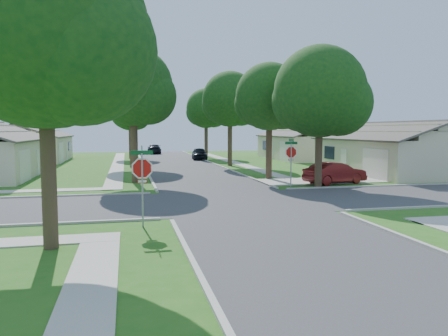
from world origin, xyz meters
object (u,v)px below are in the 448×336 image
object	(u,v)px
tree_e_mid	(231,102)
tree_sw_corner	(46,35)
house_ne_far	(305,146)
tree_ne_corner	(321,96)
house_nw_far	(28,148)
tree_e_far	(206,110)
house_ne_near	(393,155)
car_driveway	(335,173)
tree_e_near	(270,100)
stop_sign_sw	(142,172)
car_curb_east	(199,154)
car_curb_west	(154,149)
tree_w_mid	(132,98)
stop_sign_ne	(291,154)
tree_w_far	(130,113)
tree_w_near	(134,90)

from	to	relation	value
tree_e_mid	tree_sw_corner	world-z (taller)	tree_sw_corner
tree_e_mid	house_ne_far	bearing A→B (deg)	35.42
tree_ne_corner	house_nw_far	xyz separation A→B (m)	(-22.35, 27.79, -4.08)
tree_e_far	house_ne_near	xyz separation A→B (m)	(11.24, -23.01, -4.46)
house_ne_near	car_driveway	bearing A→B (deg)	-145.15
tree_e_near	tree_ne_corner	distance (m)	5.06
stop_sign_sw	tree_e_far	xyz separation A→B (m)	(9.45, 38.71, 3.95)
house_ne_far	car_curb_east	size ratio (longest dim) A/B	3.26
house_ne_near	car_driveway	size ratio (longest dim) A/B	3.16
tree_sw_corner	house_nw_far	bearing A→B (deg)	102.38
tree_e_mid	house_ne_near	distance (m)	15.77
house_ne_near	house_nw_far	bearing A→B (deg)	146.71
tree_e_mid	car_curb_west	xyz separation A→B (m)	(-5.96, 23.47, -5.57)
tree_w_mid	stop_sign_ne	bearing A→B (deg)	-60.20
tree_e_near	tree_e_far	size ratio (longest dim) A/B	0.95
house_nw_far	stop_sign_sw	bearing A→B (deg)	-72.90
car_driveway	car_curb_east	world-z (taller)	same
tree_sw_corner	tree_ne_corner	distance (m)	17.78
stop_sign_sw	house_ne_far	xyz separation A→B (m)	(20.69, 33.70, -0.51)
tree_e_mid	tree_w_far	bearing A→B (deg)	125.90
tree_e_near	house_nw_far	distance (m)	31.24
tree_w_far	car_driveway	size ratio (longest dim) A/B	1.86
car_driveway	tree_w_far	bearing A→B (deg)	8.66
tree_ne_corner	house_nw_far	world-z (taller)	tree_ne_corner
tree_w_near	car_curb_east	bearing A→B (deg)	69.75
tree_sw_corner	house_ne_far	xyz separation A→B (m)	(23.43, 35.99, -4.75)
tree_w_mid	house_ne_far	distance (m)	22.68
tree_e_near	tree_w_near	bearing A→B (deg)	180.00
stop_sign_ne	tree_e_far	xyz separation A→B (m)	(0.05, 29.31, 3.95)
car_curb_west	tree_e_mid	bearing A→B (deg)	105.42
tree_w_mid	house_nw_far	size ratio (longest dim) A/B	0.70
tree_e_mid	car_driveway	distance (m)	16.80
car_curb_east	car_curb_west	xyz separation A→B (m)	(-4.40, 14.21, -0.03)
stop_sign_sw	tree_e_mid	size ratio (longest dim) A/B	0.32
tree_w_far	house_ne_near	distance (m)	31.17
tree_e_mid	car_curb_west	world-z (taller)	tree_e_mid
stop_sign_sw	car_driveway	distance (m)	16.42
car_curb_west	tree_w_mid	bearing A→B (deg)	82.84
stop_sign_ne	tree_w_far	size ratio (longest dim) A/B	0.37
tree_e_near	tree_w_far	distance (m)	26.71
tree_w_far	tree_sw_corner	bearing A→B (deg)	-93.89
tree_sw_corner	tree_e_far	bearing A→B (deg)	73.44
house_ne_near	car_curb_west	bearing A→B (deg)	117.18
tree_w_mid	car_curb_west	xyz separation A→B (m)	(3.44, 23.47, -5.81)
car_curb_west	house_nw_far	bearing A→B (deg)	41.34
tree_e_near	car_curb_west	bearing A→B (deg)	99.52
tree_e_mid	house_nw_far	bearing A→B (deg)	152.09
tree_e_near	tree_e_mid	world-z (taller)	tree_e_mid
tree_e_far	tree_sw_corner	bearing A→B (deg)	-106.56
tree_e_mid	car_driveway	world-z (taller)	tree_e_mid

